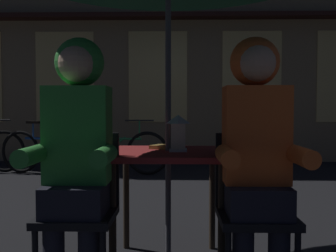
# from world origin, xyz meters

# --- Properties ---
(cafe_table) EXTENTS (0.72, 0.72, 0.74)m
(cafe_table) POSITION_xyz_m (0.00, 0.00, 0.64)
(cafe_table) COLOR maroon
(cafe_table) RESTS_ON ground_plane
(lantern) EXTENTS (0.11, 0.11, 0.23)m
(lantern) POSITION_xyz_m (0.06, -0.03, 0.86)
(lantern) COLOR white
(lantern) RESTS_ON cafe_table
(chair_left) EXTENTS (0.40, 0.40, 0.87)m
(chair_left) POSITION_xyz_m (-0.48, -0.37, 0.49)
(chair_left) COLOR black
(chair_left) RESTS_ON ground_plane
(chair_right) EXTENTS (0.40, 0.40, 0.87)m
(chair_right) POSITION_xyz_m (0.48, -0.37, 0.49)
(chair_right) COLOR black
(chair_right) RESTS_ON ground_plane
(person_left_hooded) EXTENTS (0.45, 0.56, 1.40)m
(person_left_hooded) POSITION_xyz_m (-0.48, -0.43, 0.85)
(person_left_hooded) COLOR black
(person_left_hooded) RESTS_ON ground_plane
(person_right_hooded) EXTENTS (0.45, 0.56, 1.40)m
(person_right_hooded) POSITION_xyz_m (0.48, -0.43, 0.85)
(person_right_hooded) COLOR black
(person_right_hooded) RESTS_ON ground_plane
(shopfront_building) EXTENTS (10.00, 0.93, 6.20)m
(shopfront_building) POSITION_xyz_m (-0.31, 5.40, 3.09)
(shopfront_building) COLOR #937A56
(shopfront_building) RESTS_ON ground_plane
(bicycle_second) EXTENTS (1.66, 0.38, 0.84)m
(bicycle_second) POSITION_xyz_m (-1.90, 3.59, 0.35)
(bicycle_second) COLOR black
(bicycle_second) RESTS_ON ground_plane
(bicycle_third) EXTENTS (1.68, 0.21, 0.84)m
(bicycle_third) POSITION_xyz_m (-0.91, 3.60, 0.35)
(bicycle_third) COLOR black
(bicycle_third) RESTS_ON ground_plane
(book) EXTENTS (0.24, 0.22, 0.02)m
(book) POSITION_xyz_m (-0.01, 0.13, 0.75)
(book) COLOR olive
(book) RESTS_ON cafe_table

